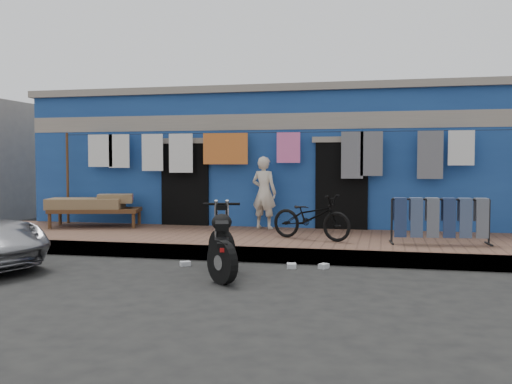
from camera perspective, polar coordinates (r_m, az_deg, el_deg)
name	(u,v)px	position (r m, az deg, el deg)	size (l,w,h in m)	color
ground	(225,280)	(8.16, -3.13, -8.81)	(80.00, 80.00, 0.00)	black
sidewalk	(267,242)	(11.01, 1.15, -5.07)	(28.00, 3.00, 0.25)	brown
curb	(250,254)	(9.61, -0.59, -6.25)	(28.00, 0.10, 0.25)	gray
building	(298,162)	(14.83, 4.25, 3.05)	(12.20, 5.20, 3.36)	navy
clothesline	(262,155)	(12.21, 0.57, 3.69)	(10.06, 0.06, 2.10)	brown
seated_person	(264,193)	(12.16, 0.81, -0.06)	(0.56, 0.37, 1.54)	beige
bicycle	(311,212)	(10.51, 5.54, -1.99)	(0.56, 1.57, 1.02)	black
motorcycle	(222,240)	(8.46, -3.43, -4.82)	(1.00, 1.70, 1.04)	black
charpoy	(96,211)	(13.06, -15.74, -1.86)	(2.19, 1.44, 0.68)	brown
jeans_rack	(440,220)	(10.38, 17.93, -2.71)	(1.76, 0.55, 0.83)	black
litter_a	(185,264)	(9.32, -7.09, -7.12)	(0.16, 0.12, 0.07)	silver
litter_b	(324,266)	(9.08, 6.78, -7.38)	(0.15, 0.12, 0.08)	silver
litter_c	(292,266)	(9.08, 3.57, -7.37)	(0.18, 0.14, 0.07)	silver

